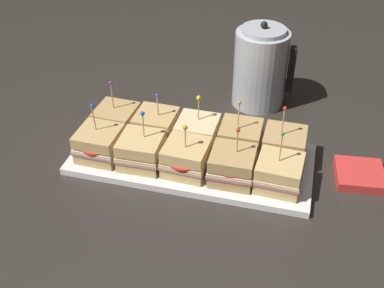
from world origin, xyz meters
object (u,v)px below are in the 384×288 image
sandwich_back_center (198,133)px  kettle_steel (260,68)px  serving_platter (192,159)px  sandwich_front_left (141,151)px  sandwich_front_far_left (100,144)px  sandwich_back_far_right (284,145)px  sandwich_front_right (232,166)px  sandwich_back_right (240,139)px  napkin_stack (360,175)px  sandwich_front_center (186,158)px  sandwich_back_left (156,126)px  sandwich_front_far_right (279,173)px  sandwich_back_far_left (117,120)px

sandwich_back_center → kettle_steel: 0.31m
serving_platter → sandwich_front_left: bearing=-153.6°
sandwich_front_far_left → sandwich_back_far_right: same height
sandwich_front_right → serving_platter: bearing=153.5°
sandwich_back_right → napkin_stack: bearing=-2.6°
sandwich_back_right → kettle_steel: 0.29m
sandwich_back_center → sandwich_front_left: bearing=-135.9°
sandwich_front_far_left → sandwich_front_center: sandwich_front_far_left is taller
sandwich_front_right → sandwich_back_right: (-0.00, 0.11, -0.00)m
sandwich_front_left → sandwich_front_center: bearing=0.5°
sandwich_back_left → sandwich_front_right: bearing=-26.2°
sandwich_back_left → napkin_stack: 0.53m
serving_platter → sandwich_front_far_left: (-0.23, -0.06, 0.05)m
kettle_steel → sandwich_front_far_right: bearing=-75.0°
sandwich_front_far_left → sandwich_front_far_right: bearing=0.2°
kettle_steel → sandwich_front_far_left: bearing=-131.5°
sandwich_front_right → sandwich_back_center: (-0.11, 0.11, -0.00)m
sandwich_back_left → sandwich_back_center: 0.11m
sandwich_back_far_right → napkin_stack: (0.19, -0.02, -0.04)m
sandwich_front_left → sandwich_back_center: 0.16m
sandwich_front_center → sandwich_back_far_right: (0.22, 0.11, -0.00)m
napkin_stack → serving_platter: bearing=-174.3°
sandwich_front_far_left → napkin_stack: bearing=8.6°
sandwich_front_right → kettle_steel: 0.40m
sandwich_back_far_left → sandwich_back_center: bearing=-0.4°
sandwich_back_right → sandwich_back_far_right: 0.11m
serving_platter → sandwich_back_right: sandwich_back_right is taller
kettle_steel → sandwich_back_center: bearing=-112.9°
sandwich_front_far_left → sandwich_front_center: (0.23, -0.00, 0.00)m
sandwich_back_left → napkin_stack: sandwich_back_left is taller
sandwich_back_far_right → kettle_steel: 0.30m
sandwich_front_center → sandwich_back_far_right: bearing=27.0°
sandwich_front_left → sandwich_back_right: size_ratio=0.96×
sandwich_back_right → sandwich_front_left: bearing=-153.8°
serving_platter → sandwich_back_far_right: 0.24m
sandwich_front_far_left → kettle_steel: 0.52m
serving_platter → sandwich_front_center: 0.07m
serving_platter → sandwich_front_center: sandwich_front_center is taller
sandwich_front_far_right → sandwich_back_center: (-0.22, 0.11, 0.00)m
sandwich_back_left → kettle_steel: kettle_steel is taller
sandwich_front_far_left → sandwich_front_right: 0.34m
sandwich_front_far_left → sandwich_back_center: sandwich_front_far_left is taller
sandwich_back_left → sandwich_back_far_right: bearing=0.7°
sandwich_front_right → sandwich_back_center: bearing=134.6°
sandwich_front_right → kettle_steel: size_ratio=0.55×
sandwich_back_left → kettle_steel: 0.37m
sandwich_front_left → kettle_steel: (0.23, 0.39, 0.06)m
sandwich_front_far_left → sandwich_back_center: 0.25m
sandwich_front_center → sandwich_front_far_right: sandwich_front_far_right is taller
sandwich_front_left → sandwich_back_far_left: 0.16m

